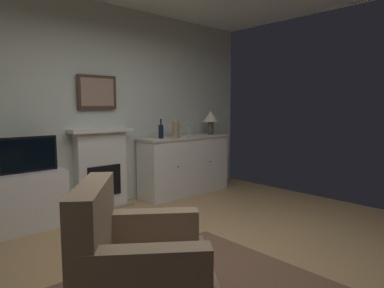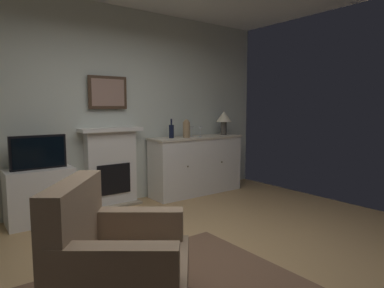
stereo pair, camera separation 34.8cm
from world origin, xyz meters
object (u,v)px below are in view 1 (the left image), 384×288
Objects in this scene: tv_cabinet at (30,200)px; wine_glass_left at (180,129)px; fireplace_unit at (101,169)px; sideboard_cabinet at (185,165)px; tv_set at (28,154)px; table_lamp at (211,118)px; wine_glass_center at (189,129)px; framed_picture at (97,92)px; armchair at (137,266)px; vase_decorative at (176,129)px; wine_bottle at (161,131)px.

wine_glass_left is at bearing 0.29° from tv_cabinet.
fireplace_unit reaches higher than sideboard_cabinet.
fireplace_unit is at bearing 172.62° from sideboard_cabinet.
tv_set is (-2.27, -0.03, -0.18)m from wine_glass_left.
tv_set is (-2.93, -0.01, -0.34)m from table_lamp.
table_lamp is 0.58m from wine_glass_center.
framed_picture reaches higher than fireplace_unit.
wine_glass_left is (1.29, -0.20, -0.54)m from framed_picture.
wine_glass_center is 0.15× the size of armchair.
table_lamp is at bearing 3.51° from vase_decorative.
sideboard_cabinet is 2.09× the size of tv_cabinet.
wine_bottle reaches higher than fireplace_unit.
table_lamp reaches higher than tv_cabinet.
fireplace_unit is 0.70× the size of sideboard_cabinet.
armchair is at bearing -90.99° from tv_set.
table_lamp is 2.42× the size of wine_glass_center.
wine_glass_left is at bearing 26.49° from vase_decorative.
wine_bottle is at bearing 171.40° from wine_glass_center.
sideboard_cabinet is at bearing 43.35° from armchair.
fireplace_unit is at bearing 168.71° from vase_decorative.
table_lamp reaches higher than wine_glass_center.
tv_cabinet is at bearing 178.27° from wine_glass_center.
vase_decorative reaches higher than armchair.
table_lamp is at bearing 0.16° from tv_set.
fireplace_unit is 1.27m from vase_decorative.
wine_glass_center is 3.33m from armchair.
table_lamp reaches higher than tv_set.
wine_glass_center is at bearing -1.73° from tv_cabinet.
tv_cabinet is (-2.38, 0.07, -0.71)m from wine_glass_center.
wine_bottle is 1.76× the size of wine_glass_left.
table_lamp is at bearing 5.86° from wine_glass_center.
wine_glass_center is at bearing 42.23° from armchair.
armchair is at bearing -90.98° from tv_cabinet.
tv_cabinet is 1.21× the size of tv_set.
fireplace_unit is 1.04m from wine_bottle.
sideboard_cabinet is (1.37, -0.18, -0.09)m from fireplace_unit.
framed_picture reaches higher than wine_glass_left.
wine_glass_center is at bearing -1.44° from vase_decorative.
wine_bottle is 0.47× the size of tv_set.
sideboard_cabinet is 2.53× the size of tv_set.
wine_bottle is 0.38m from wine_glass_left.
sideboard_cabinet is at bearing -0.37° from tv_cabinet.
tv_cabinet is 0.68× the size of armchair.
framed_picture is 0.73× the size of tv_cabinet.
framed_picture reaches higher than tv_set.
tv_set is at bearing 178.87° from vase_decorative.
wine_bottle is 2.01m from tv_cabinet.
wine_glass_left is at bearing -8.62° from framed_picture.
wine_bottle is (-0.46, 0.02, 0.57)m from sideboard_cabinet.
wine_glass_left is at bearing 142.87° from wine_glass_center.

